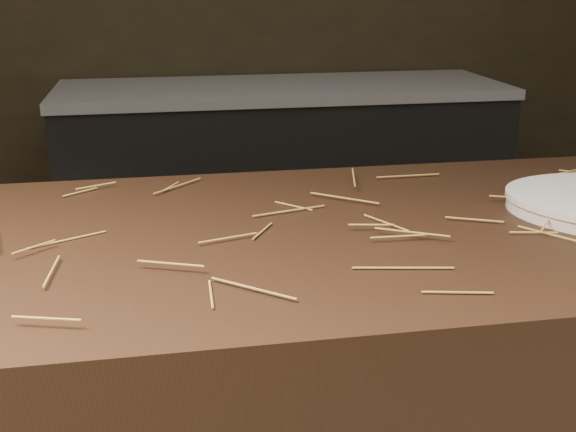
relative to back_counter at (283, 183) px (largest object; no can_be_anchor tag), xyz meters
name	(u,v)px	position (x,y,z in m)	size (l,w,h in m)	color
back_counter	(283,183)	(0.00, 0.00, 0.00)	(1.82, 0.62, 0.84)	black
straw_bedding	(301,224)	(-0.30, -1.88, 0.49)	(1.40, 0.60, 0.02)	#A28A3E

